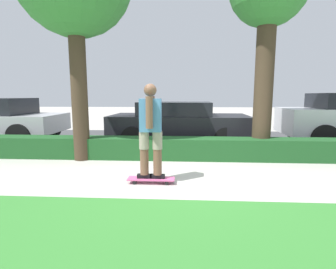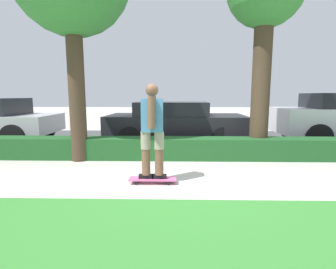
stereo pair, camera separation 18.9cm
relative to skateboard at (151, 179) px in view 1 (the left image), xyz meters
The scene contains 6 objects.
ground_plane 0.49m from the skateboard, 30.52° to the left, with size 60.00×60.00×0.00m, color #BCB7AD.
street_asphalt 4.47m from the skateboard, 84.63° to the left, with size 18.68×5.00×0.01m.
hedge_row 1.90m from the skateboard, 77.24° to the left, with size 18.68×0.60×0.52m.
skateboard is the anchor object (origin of this frame).
skater_person 0.90m from the skateboard, 45.00° to the left, with size 0.49×0.42×1.65m.
parked_car_middle 3.83m from the skateboard, 83.95° to the left, with size 4.28×1.97×1.34m.
Camera 1 is at (0.15, -4.70, 1.54)m, focal length 28.00 mm.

